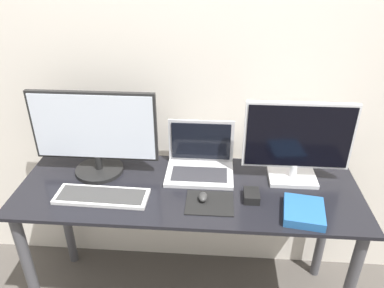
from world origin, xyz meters
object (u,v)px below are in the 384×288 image
monitor_left (95,134)px  mouse (203,197)px  monitor_right (298,142)px  power_brick (252,196)px  keyboard (102,196)px  laptop (200,160)px  book (304,212)px

monitor_left → mouse: 0.62m
monitor_right → power_brick: (-0.21, -0.18, -0.19)m
monitor_right → keyboard: bearing=-166.3°
monitor_left → laptop: bearing=5.3°
power_brick → monitor_left: bearing=166.8°
monitor_right → monitor_left: bearing=-180.0°
keyboard → power_brick: power_brick is taller
laptop → monitor_right: bearing=-5.9°
mouse → keyboard: bearing=-178.5°
mouse → book: (0.44, -0.07, -0.00)m
monitor_left → book: (0.99, -0.28, -0.20)m
monitor_left → laptop: size_ratio=1.83×
monitor_right → book: (0.01, -0.28, -0.19)m
keyboard → mouse: (0.47, 0.01, 0.01)m
monitor_left → monitor_right: monitor_left is taller
monitor_left → mouse: bearing=-20.9°
book → power_brick: 0.24m
monitor_right → mouse: size_ratio=7.95×
monitor_right → laptop: monitor_right is taller
laptop → mouse: size_ratio=5.26×
power_brick → monitor_right: bearing=40.1°
laptop → book: size_ratio=1.55×
keyboard → mouse: bearing=1.5°
mouse → book: 0.45m
mouse → book: size_ratio=0.29×
keyboard → book: (0.91, -0.06, 0.01)m
monitor_right → keyboard: (-0.91, -0.22, -0.20)m
keyboard → laptop: bearing=31.2°
monitor_left → monitor_right: (0.98, 0.00, -0.01)m
keyboard → mouse: 0.47m
laptop → mouse: bearing=-83.9°
mouse → laptop: bearing=96.1°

